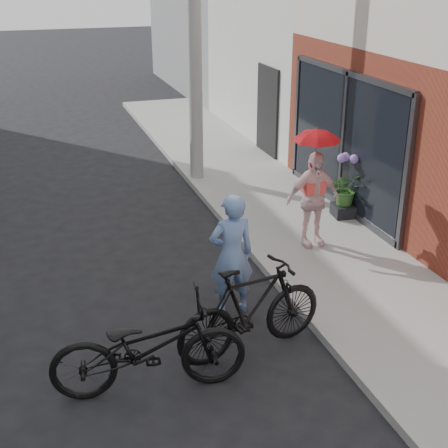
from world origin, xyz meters
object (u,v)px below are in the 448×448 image
officer (231,255)px  planter (344,210)px  bike_right (251,309)px  bike_left (149,347)px  kimono_woman (313,199)px  utility_pole (194,9)px

officer → planter: officer is taller
bike_right → planter: bearing=-52.8°
bike_left → bike_right: bearing=-68.1°
kimono_woman → planter: kimono_woman is taller
utility_pole → planter: 4.82m
kimono_woman → planter: (1.10, 0.91, -0.67)m
officer → kimono_woman: 2.30m
utility_pole → kimono_woman: 4.74m
officer → kimono_woman: officer is taller
planter → bike_right: bearing=-132.8°
officer → planter: (2.93, 2.30, -0.61)m
officer → kimono_woman: (1.83, 1.39, 0.06)m
bike_left → kimono_woman: 4.22m
bike_right → kimono_woman: bearing=-49.2°
kimono_woman → bike_left: bearing=-142.6°
utility_pole → officer: 6.00m
bike_left → planter: 5.64m
utility_pole → bike_left: utility_pole is taller
planter → kimono_woman: bearing=-140.6°
bike_right → planter: bike_right is taller
bike_right → bike_left: bearing=95.1°
planter → bike_left: bearing=-140.1°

